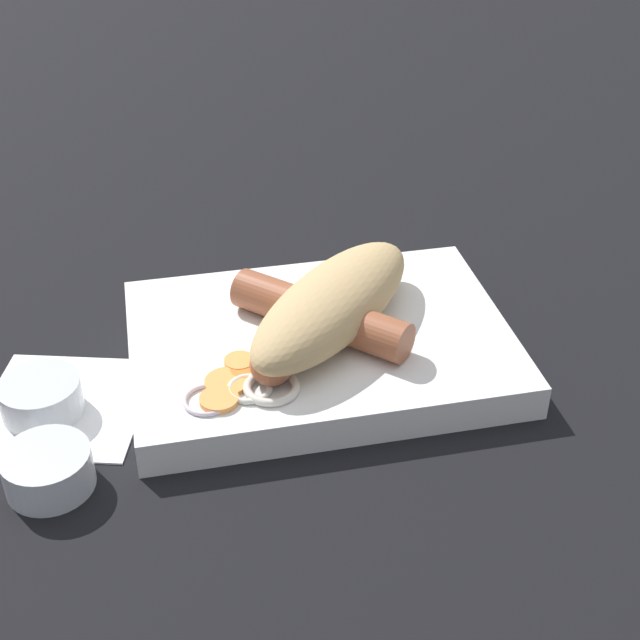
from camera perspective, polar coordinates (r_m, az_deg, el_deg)
ground_plane at (r=0.67m, az=0.00°, el=-2.57°), size 3.00×3.00×0.00m
food_tray at (r=0.66m, az=0.00°, el=-1.66°), size 0.28×0.20×0.03m
bread_roll at (r=0.64m, az=0.79°, el=1.13°), size 0.18×0.18×0.05m
sausage at (r=0.64m, az=0.38°, el=0.36°), size 0.13×0.13×0.03m
pickled_veggies at (r=0.60m, az=-4.88°, el=-4.28°), size 0.08×0.07×0.01m
napkin at (r=0.65m, az=-16.08°, el=-5.23°), size 0.14×0.14×0.00m
condiment_cup_near at (r=0.64m, az=-17.38°, el=-4.90°), size 0.06×0.06×0.03m
condiment_cup_far at (r=0.59m, az=-16.98°, el=-9.26°), size 0.06×0.06×0.03m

